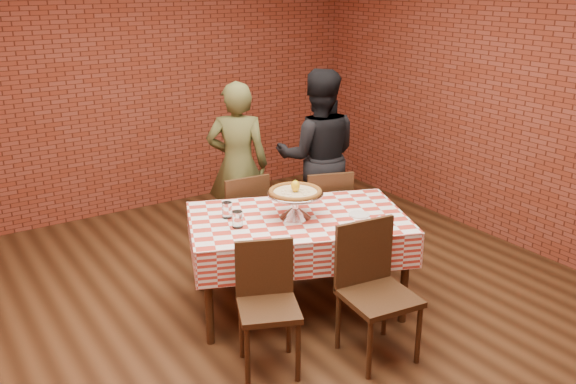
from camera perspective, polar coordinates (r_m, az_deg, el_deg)
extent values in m
plane|color=black|center=(4.72, -0.94, -12.50)|extent=(6.00, 6.00, 0.00)
plane|color=maroon|center=(6.81, -14.86, 10.01)|extent=(5.50, 0.00, 5.50)
cube|color=#372212|center=(4.85, 0.90, -6.50)|extent=(1.86, 1.49, 0.75)
cylinder|color=beige|center=(4.61, 0.68, -0.04)|extent=(0.56, 0.56, 0.03)
ellipsoid|color=yellow|center=(4.59, 0.68, 0.55)|extent=(0.09, 0.09, 0.09)
cylinder|color=white|center=(4.49, -4.70, -2.55)|extent=(0.10, 0.10, 0.12)
cylinder|color=white|center=(4.67, -5.65, -1.67)|extent=(0.10, 0.10, 0.12)
cylinder|color=white|center=(4.74, 6.61, -2.11)|extent=(0.21, 0.21, 0.01)
cube|color=white|center=(4.72, 8.47, -2.33)|extent=(0.06, 0.05, 0.00)
cube|color=white|center=(4.69, 8.35, -2.47)|extent=(0.06, 0.06, 0.00)
cube|color=silver|center=(4.96, 0.34, -0.11)|extent=(0.14, 0.14, 0.15)
imported|color=#4C4D27|center=(5.85, -4.67, 2.50)|extent=(0.69, 0.63, 1.59)
imported|color=black|center=(5.94, 2.80, 3.29)|extent=(1.03, 0.97, 1.68)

